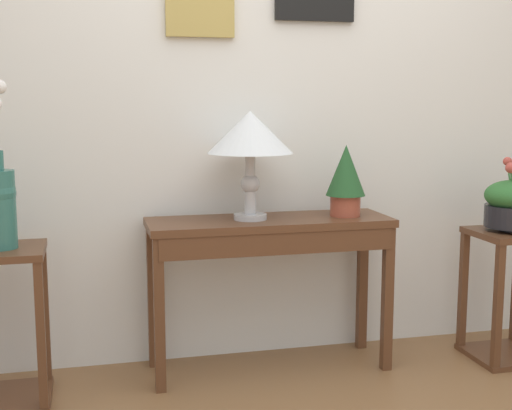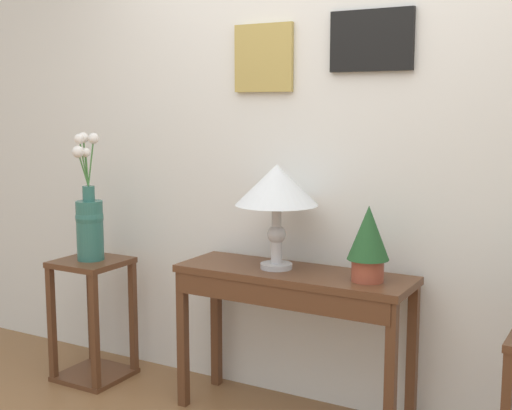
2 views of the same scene
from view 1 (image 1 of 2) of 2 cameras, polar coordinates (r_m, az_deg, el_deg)
back_wall_with_art at (r=3.46m, az=1.10°, el=10.70°), size 9.00×0.13×2.80m
console_table at (r=3.22m, az=1.21°, el=-3.19°), size 1.13×0.37×0.73m
table_lamp at (r=3.16m, az=-0.48°, el=5.69°), size 0.39×0.39×0.50m
potted_plant_on_console at (r=3.30m, az=7.39°, el=2.29°), size 0.19×0.19×0.34m
pedestal_stand_left at (r=3.13m, az=-19.98°, el=-9.38°), size 0.35×0.35×0.67m
pedestal_stand_right at (r=3.66m, az=20.00°, el=-6.99°), size 0.35×0.35×0.65m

